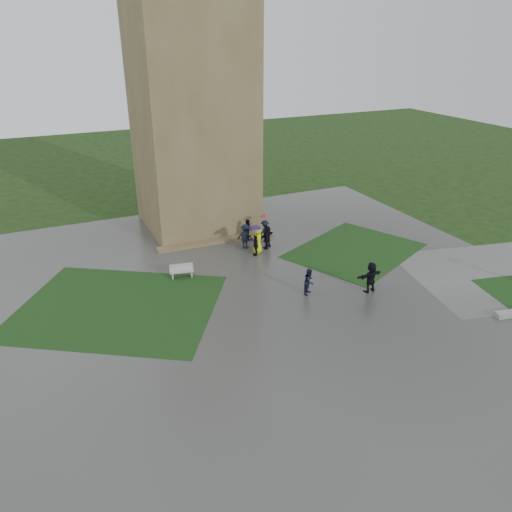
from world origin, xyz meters
name	(u,v)px	position (x,y,z in m)	size (l,w,h in m)	color
ground	(281,308)	(0.00, 0.00, 0.00)	(120.00, 120.00, 0.00)	black
plaza	(266,293)	(0.00, 2.00, 0.01)	(34.00, 34.00, 0.02)	#373735
lawn_inset_left	(118,307)	(-8.50, 4.00, 0.03)	(11.00, 9.00, 0.01)	black
lawn_inset_right	(355,251)	(8.50, 5.00, 0.03)	(9.00, 7.00, 0.01)	black
tower	(192,111)	(0.00, 15.00, 9.00)	(8.00, 8.00, 18.00)	brown
tower_plinth	(217,241)	(0.00, 10.60, 0.13)	(9.00, 0.80, 0.22)	brown
bench	(182,271)	(-4.04, 6.11, 0.47)	(1.56, 0.72, 0.87)	#A9AAA5
visitor_cluster	(258,236)	(2.37, 8.39, 0.96)	(3.09, 3.83, 2.25)	black
pedestrian_mid	(309,281)	(2.29, 0.84, 0.83)	(0.79, 0.45, 1.62)	black
pedestrian_near	(371,277)	(5.79, -0.46, 0.98)	(1.78, 0.64, 1.92)	black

